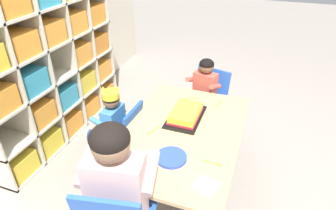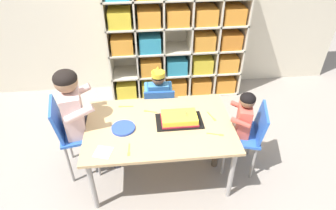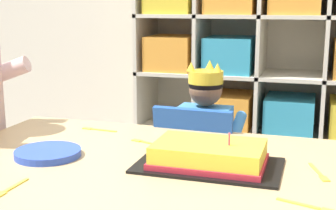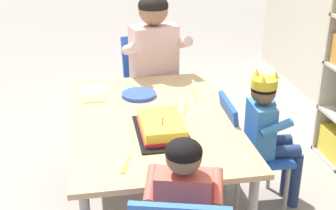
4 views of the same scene
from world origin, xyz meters
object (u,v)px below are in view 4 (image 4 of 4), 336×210
adult_helper_seated (157,59)px  fork_scattered_mid_table (181,163)px  activity_table (152,126)px  fork_beside_plate_stack (194,93)px  fork_at_table_front_edge (93,102)px  fork_near_cake_tray (185,109)px  classroom_chair_blue (246,147)px  birthday_cake_on_tray (162,127)px  classroom_chair_adult_side (151,80)px  child_with_crown (268,125)px  fork_by_napkin (126,166)px  paper_plate_stack (139,95)px  guest_at_table_side (184,203)px

adult_helper_seated → fork_scattered_mid_table: 1.16m
activity_table → fork_beside_plate_stack: size_ratio=9.12×
adult_helper_seated → fork_scattered_mid_table: size_ratio=7.71×
fork_at_table_front_edge → fork_near_cake_tray: same height
classroom_chair_blue → birthday_cake_on_tray: bearing=108.1°
classroom_chair_adult_side → fork_near_cake_tray: size_ratio=6.33×
classroom_chair_blue → classroom_chair_adult_side: 0.93m
child_with_crown → classroom_chair_adult_side: 0.98m
classroom_chair_blue → adult_helper_seated: size_ratio=0.61×
classroom_chair_blue → birthday_cake_on_tray: 0.56m
fork_by_napkin → fork_at_table_front_edge: bearing=26.3°
activity_table → paper_plate_stack: 0.32m
child_with_crown → activity_table: bearing=88.4°
birthday_cake_on_tray → fork_beside_plate_stack: birthday_cake_on_tray is taller
paper_plate_stack → fork_near_cake_tray: 0.32m
fork_by_napkin → adult_helper_seated: bearing=1.8°
guest_at_table_side → fork_scattered_mid_table: size_ratio=5.99×
guest_at_table_side → paper_plate_stack: size_ratio=4.18×
activity_table → classroom_chair_blue: (0.04, 0.52, -0.15)m
paper_plate_stack → fork_at_table_front_edge: size_ratio=1.51×
classroom_chair_blue → child_with_crown: size_ratio=0.81×
paper_plate_stack → child_with_crown: bearing=62.2°
classroom_chair_adult_side → fork_at_table_front_edge: 0.67m
classroom_chair_adult_side → fork_near_cake_tray: (0.71, 0.08, 0.09)m
child_with_crown → birthday_cake_on_tray: child_with_crown is taller
guest_at_table_side → birthday_cake_on_tray: bearing=-74.5°
child_with_crown → birthday_cake_on_tray: 0.63m
activity_table → fork_near_cake_tray: size_ratio=10.29×
fork_near_cake_tray → activity_table: bearing=-49.6°
fork_near_cake_tray → paper_plate_stack: bearing=-116.8°
child_with_crown → fork_by_napkin: size_ratio=5.77×
activity_table → adult_helper_seated: 0.70m
birthday_cake_on_tray → fork_near_cake_tray: bearing=145.9°
adult_helper_seated → fork_beside_plate_stack: bearing=-77.4°
child_with_crown → fork_near_cake_tray: size_ratio=6.49×
classroom_chair_adult_side → fork_at_table_front_edge: bearing=-138.7°
child_with_crown → paper_plate_stack: bearing=64.1°
fork_at_table_front_edge → birthday_cake_on_tray: bearing=-52.3°
classroom_chair_blue → fork_scattered_mid_table: classroom_chair_blue is taller
activity_table → paper_plate_stack: paper_plate_stack is taller
fork_near_cake_tray → fork_by_napkin: bearing=-15.9°
child_with_crown → paper_plate_stack: (-0.35, -0.66, 0.09)m
fork_by_napkin → fork_beside_plate_stack: bearing=-14.8°
paper_plate_stack → fork_near_cake_tray: (0.23, 0.23, -0.01)m
classroom_chair_blue → birthday_cake_on_tray: birthday_cake_on_tray is taller
adult_helper_seated → birthday_cake_on_tray: size_ratio=2.63×
guest_at_table_side → fork_scattered_mid_table: guest_at_table_side is taller
fork_by_napkin → fork_near_cake_tray: bearing=-17.6°
activity_table → classroom_chair_blue: bearing=86.1°
classroom_chair_adult_side → fork_by_napkin: bearing=-114.4°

